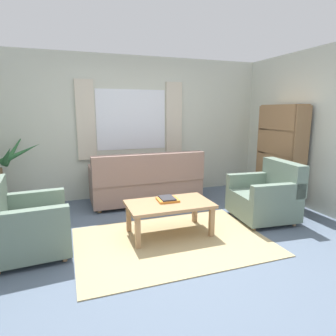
# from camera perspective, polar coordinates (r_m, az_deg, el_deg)

# --- Properties ---
(ground_plane) EXTENTS (6.24, 6.24, 0.00)m
(ground_plane) POSITION_cam_1_polar(r_m,az_deg,el_deg) (3.74, 0.89, -14.38)
(ground_plane) COLOR slate
(wall_back) EXTENTS (5.32, 0.12, 2.60)m
(wall_back) POSITION_cam_1_polar(r_m,az_deg,el_deg) (5.55, -7.31, 7.92)
(wall_back) COLOR beige
(wall_back) RESTS_ON ground_plane
(window_with_curtains) EXTENTS (1.98, 0.07, 1.40)m
(window_with_curtains) POSITION_cam_1_polar(r_m,az_deg,el_deg) (5.46, -7.16, 9.45)
(window_with_curtains) COLOR white
(area_rug) EXTENTS (2.36, 1.64, 0.01)m
(area_rug) POSITION_cam_1_polar(r_m,az_deg,el_deg) (3.74, 0.89, -14.30)
(area_rug) COLOR tan
(area_rug) RESTS_ON ground_plane
(couch) EXTENTS (1.90, 0.82, 0.92)m
(couch) POSITION_cam_1_polar(r_m,az_deg,el_deg) (5.10, -4.31, -2.93)
(couch) COLOR gray
(couch) RESTS_ON ground_plane
(armchair_left) EXTENTS (0.88, 0.90, 0.88)m
(armchair_left) POSITION_cam_1_polar(r_m,az_deg,el_deg) (3.68, -26.54, -10.05)
(armchair_left) COLOR slate
(armchair_left) RESTS_ON ground_plane
(armchair_right) EXTENTS (0.89, 0.91, 0.88)m
(armchair_right) POSITION_cam_1_polar(r_m,az_deg,el_deg) (4.58, 18.88, -5.35)
(armchair_right) COLOR slate
(armchair_right) RESTS_ON ground_plane
(coffee_table) EXTENTS (1.10, 0.64, 0.44)m
(coffee_table) POSITION_cam_1_polar(r_m,az_deg,el_deg) (3.80, 0.25, -7.69)
(coffee_table) COLOR #A87F56
(coffee_table) RESTS_ON ground_plane
(book_stack_on_table) EXTENTS (0.28, 0.26, 0.05)m
(book_stack_on_table) POSITION_cam_1_polar(r_m,az_deg,el_deg) (3.85, -0.11, -6.19)
(book_stack_on_table) COLOR orange
(book_stack_on_table) RESTS_ON coffee_table
(potted_plant) EXTENTS (1.21, 1.13, 1.27)m
(potted_plant) POSITION_cam_1_polar(r_m,az_deg,el_deg) (5.12, -29.88, -3.18)
(potted_plant) COLOR #56565B
(potted_plant) RESTS_ON ground_plane
(bookshelf) EXTENTS (0.30, 0.94, 1.72)m
(bookshelf) POSITION_cam_1_polar(r_m,az_deg,el_deg) (5.43, 21.22, 1.81)
(bookshelf) COLOR olive
(bookshelf) RESTS_ON ground_plane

